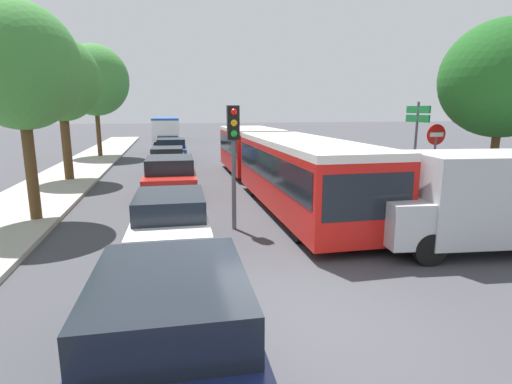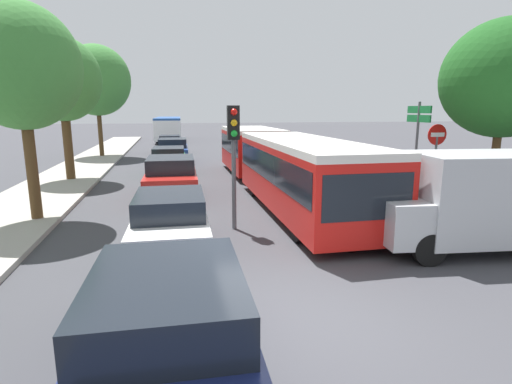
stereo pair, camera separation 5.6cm
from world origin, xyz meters
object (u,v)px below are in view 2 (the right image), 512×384
tree_right_near (504,79)px  tree_left_far (62,80)px  no_entry_sign (436,152)px  queued_car_red (171,176)px  white_van (488,199)px  queued_car_green (169,160)px  queued_car_black (170,144)px  tree_left_mid (20,67)px  queued_car_white (171,221)px  tree_left_distant (96,80)px  articulated_bus (275,158)px  city_bus_rear (169,127)px  direction_sign_post (418,129)px  queued_car_blue (173,150)px  traffic_light (234,140)px  queued_car_navy (169,331)px

tree_right_near → tree_left_far: bearing=149.0°
tree_left_far → no_entry_sign: bearing=-30.5°
queued_car_red → white_van: 10.60m
tree_left_far → queued_car_green: bearing=17.1°
queued_car_black → tree_left_mid: tree_left_mid is taller
queued_car_white → no_entry_sign: no_entry_sign is taller
no_entry_sign → tree_left_far: 15.79m
tree_left_mid → tree_left_distant: (-0.74, 17.09, 0.81)m
articulated_bus → city_bus_rear: bearing=-171.6°
direction_sign_post → tree_left_mid: tree_left_mid is taller
articulated_bus → queued_car_blue: (-3.97, 10.52, -0.60)m
white_van → traffic_light: 6.41m
no_entry_sign → tree_left_distant: size_ratio=0.37×
queued_car_navy → articulated_bus: bearing=-19.2°
queued_car_white → tree_left_far: 12.09m
tree_right_near → tree_left_mid: bearing=173.2°
queued_car_red → direction_sign_post: direction_sign_post is taller
queued_car_black → direction_sign_post: direction_sign_post is taller
city_bus_rear → tree_left_far: 25.99m
traffic_light → tree_left_mid: (-5.63, 1.92, 1.94)m
queued_car_blue → no_entry_sign: no_entry_sign is taller
queued_car_black → traffic_light: size_ratio=1.16×
queued_car_navy → tree_left_distant: size_ratio=0.57×
tree_right_near → tree_left_distant: bearing=128.5°
traffic_light → no_entry_sign: (7.14, 1.27, -0.62)m
queued_car_blue → queued_car_black: queued_car_blue is taller
city_bus_rear → tree_right_near: size_ratio=1.93×
queued_car_red → tree_right_near: size_ratio=0.74×
queued_car_blue → white_van: size_ratio=0.85×
direction_sign_post → tree_left_mid: size_ratio=0.58×
queued_car_black → tree_left_distant: size_ratio=0.52×
queued_car_red → tree_left_far: bearing=48.3°
no_entry_sign → white_van: bearing=-20.5°
queued_car_navy → tree_left_mid: bearing=26.6°
queued_car_navy → queued_car_red: 11.15m
queued_car_blue → tree_left_far: bearing=144.3°
queued_car_white → tree_left_distant: 21.37m
queued_car_blue → city_bus_rear: bearing=2.4°
queued_car_black → tree_left_far: size_ratio=0.61×
no_entry_sign → tree_left_distant: 22.55m
city_bus_rear → queued_car_red: bearing=-178.5°
no_entry_sign → direction_sign_post: (0.66, 2.09, 0.68)m
queued_car_green → tree_left_far: size_ratio=0.63×
queued_car_navy → queued_car_green: queued_car_navy is taller
no_entry_sign → queued_car_black: bearing=-156.3°
no_entry_sign → tree_right_near: bearing=53.8°
traffic_light → queued_car_red: bearing=-159.5°
city_bus_rear → queued_car_blue: (0.23, -19.16, -0.68)m
queued_car_black → tree_left_far: (-4.61, -12.17, 3.91)m
articulated_bus → queued_car_red: 4.19m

